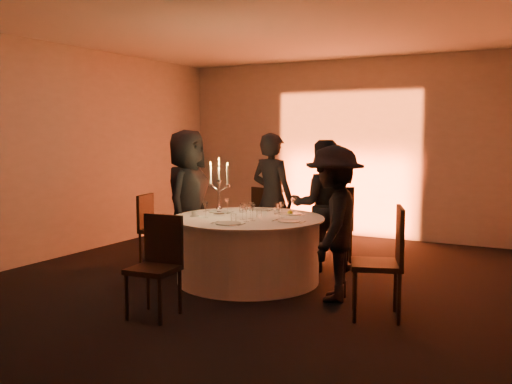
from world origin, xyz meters
The scene contains 35 objects.
floor centered at (0.00, 0.00, 0.00)m, with size 7.00×7.00×0.00m, color black.
ceiling centered at (0.00, 0.00, 3.00)m, with size 7.00×7.00×0.00m, color silver.
wall_back centered at (0.00, 3.50, 1.50)m, with size 7.00×7.00×0.00m, color #A39F98.
wall_left centered at (-3.00, 0.00, 1.50)m, with size 7.00×7.00×0.00m, color #A39F98.
uplighter_fixture centered at (0.00, 3.20, 0.05)m, with size 0.25×0.12×0.10m, color black.
banquet_table centered at (0.00, 0.00, 0.38)m, with size 1.80×1.80×0.77m.
chair_left centered at (-1.62, 0.25, 0.52)m, with size 0.47×0.47×0.93m.
chair_back_left centered at (-0.46, 1.43, 0.55)m, with size 0.53×0.53×0.98m.
chair_back_right centered at (0.63, 1.24, 0.60)m, with size 0.62×0.62×1.06m.
chair_right centered at (1.81, -0.57, 0.61)m, with size 0.60×0.60×1.07m.
chair_front centered at (-0.16, -1.52, 0.55)m, with size 0.46×0.46×0.97m.
guest_left centered at (-1.04, 0.23, 0.90)m, with size 0.88×0.57×1.80m, color black.
guest_back_left centered at (-0.20, 1.04, 0.88)m, with size 0.64×0.42×1.76m, color black.
guest_back_right centered at (0.56, 0.94, 0.84)m, with size 0.81×0.63×1.67m, color black.
guest_right centered at (1.16, -0.23, 0.82)m, with size 1.06×0.61×1.64m, color black.
plate_left centered at (-0.53, 0.19, 0.78)m, with size 0.36×0.25×0.01m.
plate_back_left centered at (-0.18, 0.59, 0.78)m, with size 0.36×0.25×0.01m.
plate_back_right centered at (0.35, 0.43, 0.79)m, with size 0.35×0.28×0.08m.
plate_right centered at (0.57, -0.09, 0.78)m, with size 0.36×0.25×0.01m.
plate_front centered at (0.05, -0.55, 0.78)m, with size 0.36×0.28×0.01m.
coffee_cup centered at (-0.59, -0.26, 0.80)m, with size 0.11×0.11×0.07m.
candelabra centered at (-0.37, -0.04, 1.02)m, with size 0.30×0.14×0.70m.
wine_glass_a centered at (0.04, -0.20, 0.91)m, with size 0.07×0.07×0.19m.
wine_glass_b centered at (0.19, -0.23, 0.91)m, with size 0.07×0.07×0.19m.
wine_glass_c centered at (-0.34, 0.10, 0.91)m, with size 0.07×0.07×0.19m.
wine_glass_d centered at (0.09, -0.10, 0.91)m, with size 0.07×0.07×0.19m.
wine_glass_e centered at (0.39, 0.11, 0.91)m, with size 0.07×0.07×0.19m.
wine_glass_f centered at (-0.40, -0.29, 0.91)m, with size 0.07×0.07×0.19m.
wine_glass_g centered at (0.44, -0.07, 0.91)m, with size 0.07×0.07×0.19m.
wine_glass_h centered at (0.16, -0.33, 0.91)m, with size 0.07×0.07×0.19m.
wine_glass_i centered at (0.38, 0.45, 0.91)m, with size 0.07×0.07×0.19m.
tumbler_a centered at (0.21, 0.34, 0.82)m, with size 0.07×0.07×0.09m, color white.
tumbler_b centered at (0.02, -0.38, 0.82)m, with size 0.07×0.07×0.09m, color white.
tumbler_c centered at (-0.26, 0.31, 0.82)m, with size 0.07×0.07×0.09m, color white.
tumbler_d centered at (0.13, 0.03, 0.82)m, with size 0.07×0.07×0.09m, color white.
Camera 1 is at (3.22, -5.83, 1.77)m, focal length 40.00 mm.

